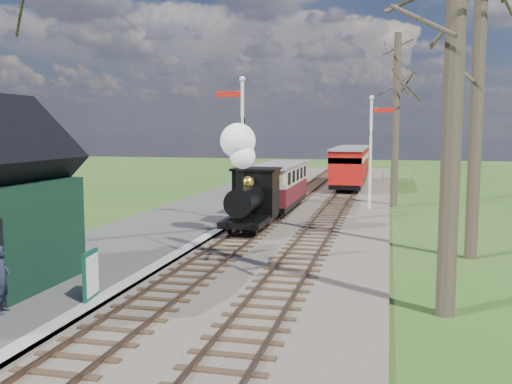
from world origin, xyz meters
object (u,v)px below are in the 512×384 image
at_px(coach, 279,184).
at_px(person, 1,279).
at_px(semaphore_far, 372,144).
at_px(sign_board, 91,275).
at_px(red_carriage_a, 348,168).
at_px(red_carriage_b, 353,163).
at_px(semaphore_near, 241,140).
at_px(locomotive, 249,186).

relative_size(coach, person, 4.51).
height_order(semaphore_far, coach, semaphore_far).
xyz_separation_m(semaphore_far, sign_board, (-5.74, -17.28, -2.59)).
height_order(red_carriage_a, sign_board, red_carriage_a).
relative_size(red_carriage_b, sign_board, 4.75).
height_order(semaphore_near, coach, semaphore_near).
bearing_deg(locomotive, red_carriage_b, 83.12).
height_order(locomotive, red_carriage_b, locomotive).
height_order(semaphore_near, person, semaphore_near).
relative_size(coach, sign_board, 5.83).
height_order(semaphore_far, red_carriage_a, semaphore_far).
bearing_deg(semaphore_near, locomotive, -65.44).
relative_size(semaphore_far, red_carriage_a, 1.07).
xyz_separation_m(semaphore_near, locomotive, (0.76, -1.66, -1.71)).
bearing_deg(semaphore_near, sign_board, -93.01).
distance_m(locomotive, sign_board, 9.78).
height_order(coach, person, coach).
relative_size(semaphore_near, red_carriage_a, 1.16).
bearing_deg(person, coach, -26.39).
bearing_deg(locomotive, sign_board, -97.99).
relative_size(locomotive, coach, 0.62).
bearing_deg(red_carriage_a, coach, -104.44).
xyz_separation_m(semaphore_far, locomotive, (-4.39, -7.66, -1.44)).
relative_size(semaphore_near, sign_board, 5.53).
distance_m(coach, person, 17.21).
height_order(semaphore_far, red_carriage_b, semaphore_far).
height_order(red_carriage_b, sign_board, red_carriage_b).
distance_m(semaphore_near, locomotive, 2.50).
distance_m(sign_board, person, 1.89).
height_order(locomotive, sign_board, locomotive).
distance_m(coach, red_carriage_a, 10.43).
bearing_deg(person, sign_board, -63.25).
distance_m(semaphore_near, semaphore_far, 7.91).
relative_size(semaphore_far, coach, 0.87).
distance_m(red_carriage_a, person, 27.61).
relative_size(red_carriage_b, person, 3.67).
bearing_deg(locomotive, semaphore_far, 60.20).
distance_m(coach, sign_board, 15.75).
height_order(semaphore_near, red_carriage_a, semaphore_near).
bearing_deg(red_carriage_b, red_carriage_a, -90.00).
xyz_separation_m(sign_board, person, (-1.35, -1.31, 0.16)).
bearing_deg(semaphore_near, semaphore_far, 49.40).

